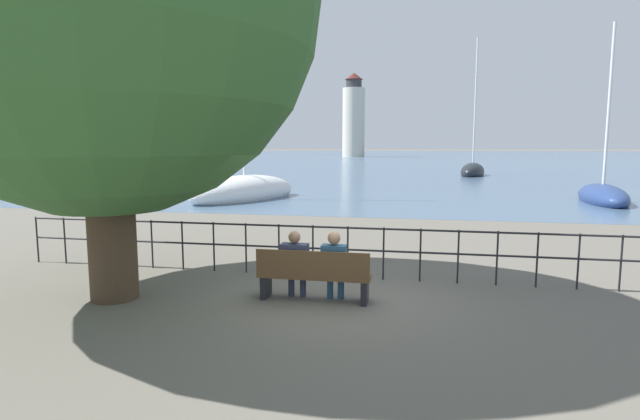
# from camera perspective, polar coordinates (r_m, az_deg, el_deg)

# --- Properties ---
(ground_plane) EXTENTS (1000.00, 1000.00, 0.00)m
(ground_plane) POSITION_cam_1_polar(r_m,az_deg,el_deg) (8.74, -0.64, -10.23)
(ground_plane) COLOR #605B51
(harbor_water) EXTENTS (600.00, 300.00, 0.01)m
(harbor_water) POSITION_cam_1_polar(r_m,az_deg,el_deg) (168.36, 10.60, 6.25)
(harbor_water) COLOR #47607A
(harbor_water) RESTS_ON ground_plane
(park_bench) EXTENTS (1.94, 0.45, 0.90)m
(park_bench) POSITION_cam_1_polar(r_m,az_deg,el_deg) (8.56, -0.73, -7.56)
(park_bench) COLOR brown
(park_bench) RESTS_ON ground_plane
(seated_person_left) EXTENTS (0.47, 0.35, 1.20)m
(seated_person_left) POSITION_cam_1_polar(r_m,az_deg,el_deg) (8.66, -2.87, -5.89)
(seated_person_left) COLOR #2D3347
(seated_person_left) RESTS_ON ground_plane
(seated_person_right) EXTENTS (0.42, 0.35, 1.21)m
(seated_person_right) POSITION_cam_1_polar(r_m,az_deg,el_deg) (8.52, 1.64, -6.04)
(seated_person_right) COLOR navy
(seated_person_right) RESTS_ON ground_plane
(promenade_railing) EXTENTS (13.61, 0.04, 1.05)m
(promenade_railing) POSITION_cam_1_polar(r_m,az_deg,el_deg) (10.07, 1.17, -3.82)
(promenade_railing) COLOR black
(promenade_railing) RESTS_ON ground_plane
(sailboat_1) EXTENTS (4.95, 7.64, 11.47)m
(sailboat_1) POSITION_cam_1_polar(r_m,az_deg,el_deg) (25.22, -8.59, 2.07)
(sailboat_1) COLOR white
(sailboat_1) RESTS_ON ground_plane
(sailboat_2) EXTENTS (4.26, 7.24, 10.35)m
(sailboat_2) POSITION_cam_1_polar(r_m,az_deg,el_deg) (39.75, -24.73, 3.21)
(sailboat_2) COLOR navy
(sailboat_2) RESTS_ON ground_plane
(sailboat_3) EXTENTS (2.38, 6.00, 8.64)m
(sailboat_3) POSITION_cam_1_polar(r_m,az_deg,el_deg) (27.23, 29.58, 1.40)
(sailboat_3) COLOR navy
(sailboat_3) RESTS_ON ground_plane
(sailboat_4) EXTENTS (2.49, 5.76, 10.26)m
(sailboat_4) POSITION_cam_1_polar(r_m,az_deg,el_deg) (31.16, -20.46, 2.70)
(sailboat_4) COLOR navy
(sailboat_4) RESTS_ON ground_plane
(sailboat_5) EXTENTS (3.17, 5.78, 12.66)m
(sailboat_5) POSITION_cam_1_polar(r_m,az_deg,el_deg) (47.36, 17.05, 4.26)
(sailboat_5) COLOR black
(sailboat_5) RESTS_ON ground_plane
(harbor_lighthouse) EXTENTS (5.66, 5.66, 21.11)m
(harbor_lighthouse) POSITION_cam_1_polar(r_m,az_deg,el_deg) (129.40, 3.86, 10.43)
(harbor_lighthouse) COLOR beige
(harbor_lighthouse) RESTS_ON ground_plane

